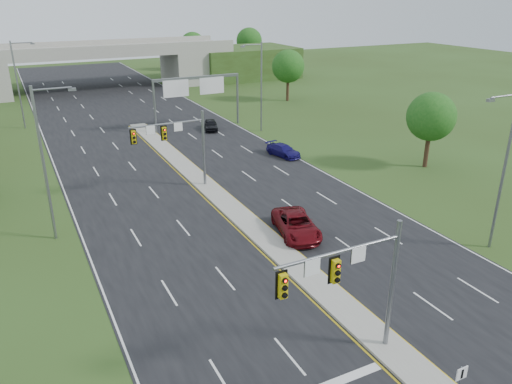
{
  "coord_description": "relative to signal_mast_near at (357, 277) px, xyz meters",
  "views": [
    {
      "loc": [
        -14.97,
        -15.34,
        16.63
      ],
      "look_at": [
        0.16,
        14.87,
        3.0
      ],
      "focal_mm": 35.0,
      "sensor_mm": 36.0,
      "label": 1
    }
  ],
  "objects": [
    {
      "name": "ground",
      "position": [
        2.26,
        0.07,
        -4.73
      ],
      "size": [
        240.0,
        240.0,
        0.0
      ],
      "primitive_type": "plane",
      "color": "#2C4017",
      "rests_on": "ground"
    },
    {
      "name": "road",
      "position": [
        2.26,
        35.07,
        -4.72
      ],
      "size": [
        24.0,
        160.0,
        0.02
      ],
      "primitive_type": "cube",
      "color": "black",
      "rests_on": "ground"
    },
    {
      "name": "median",
      "position": [
        2.26,
        23.07,
        -4.63
      ],
      "size": [
        2.0,
        54.0,
        0.16
      ],
      "primitive_type": "cube",
      "color": "gray",
      "rests_on": "road"
    },
    {
      "name": "lane_markings",
      "position": [
        1.66,
        28.99,
        -4.7
      ],
      "size": [
        23.72,
        160.0,
        0.01
      ],
      "color": "gold",
      "rests_on": "road"
    },
    {
      "name": "signal_mast_near",
      "position": [
        0.0,
        0.0,
        0.0
      ],
      "size": [
        6.62,
        0.6,
        7.0
      ],
      "color": "slate",
      "rests_on": "ground"
    },
    {
      "name": "signal_mast_far",
      "position": [
        0.0,
        25.0,
        0.0
      ],
      "size": [
        6.62,
        0.6,
        7.0
      ],
      "color": "slate",
      "rests_on": "ground"
    },
    {
      "name": "keep_right_sign",
      "position": [
        2.26,
        -4.45,
        -3.21
      ],
      "size": [
        0.6,
        0.13,
        2.2
      ],
      "color": "slate",
      "rests_on": "ground"
    },
    {
      "name": "sign_gantry",
      "position": [
        8.95,
        44.99,
        0.51
      ],
      "size": [
        11.58,
        0.44,
        6.67
      ],
      "color": "slate",
      "rests_on": "ground"
    },
    {
      "name": "overpass",
      "position": [
        2.26,
        80.07,
        -1.17
      ],
      "size": [
        80.0,
        14.0,
        8.1
      ],
      "color": "gray",
      "rests_on": "ground"
    },
    {
      "name": "lightpole_l_mid",
      "position": [
        -11.03,
        20.07,
        1.38
      ],
      "size": [
        2.85,
        0.25,
        11.0
      ],
      "color": "slate",
      "rests_on": "ground"
    },
    {
      "name": "lightpole_l_far",
      "position": [
        -11.03,
        55.07,
        1.38
      ],
      "size": [
        2.85,
        0.25,
        11.0
      ],
      "color": "slate",
      "rests_on": "ground"
    },
    {
      "name": "lightpole_r_near",
      "position": [
        15.56,
        5.07,
        1.38
      ],
      "size": [
        2.85,
        0.25,
        11.0
      ],
      "color": "slate",
      "rests_on": "ground"
    },
    {
      "name": "lightpole_r_far",
      "position": [
        15.56,
        40.07,
        1.38
      ],
      "size": [
        2.85,
        0.25,
        11.0
      ],
      "color": "slate",
      "rests_on": "ground"
    },
    {
      "name": "tree_r_near",
      "position": [
        24.26,
        20.07,
        0.45
      ],
      "size": [
        4.8,
        4.8,
        7.6
      ],
      "color": "#382316",
      "rests_on": "ground"
    },
    {
      "name": "tree_r_mid",
      "position": [
        28.26,
        55.07,
        0.78
      ],
      "size": [
        5.2,
        5.2,
        8.12
      ],
      "color": "#382316",
      "rests_on": "ground"
    },
    {
      "name": "tree_back_c",
      "position": [
        26.26,
        94.07,
        0.78
      ],
      "size": [
        5.6,
        5.6,
        8.32
      ],
      "color": "#382316",
      "rests_on": "ground"
    },
    {
      "name": "tree_back_d",
      "position": [
        40.26,
        94.07,
        1.11
      ],
      "size": [
        6.0,
        6.0,
        8.85
      ],
      "color": "#382316",
      "rests_on": "ground"
    },
    {
      "name": "car_far_a",
      "position": [
        4.65,
        12.79,
        -3.92
      ],
      "size": [
        3.86,
        6.09,
        1.56
      ],
      "primitive_type": "imported",
      "rotation": [
        0.0,
        0.0,
        -0.24
      ],
      "color": "#59080E",
      "rests_on": "road"
    },
    {
      "name": "car_far_b",
      "position": [
        13.08,
        29.59,
        -4.07
      ],
      "size": [
        2.71,
        4.65,
        1.27
      ],
      "primitive_type": "imported",
      "rotation": [
        0.0,
        0.0,
        0.23
      ],
      "color": "#140E57",
      "rests_on": "road"
    },
    {
      "name": "car_far_c",
      "position": [
        10.15,
        43.32,
        -4.03
      ],
      "size": [
        2.73,
        4.23,
        1.34
      ],
      "primitive_type": "imported",
      "rotation": [
        0.0,
        0.0,
        -0.32
      ],
      "color": "black",
      "rests_on": "road"
    }
  ]
}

